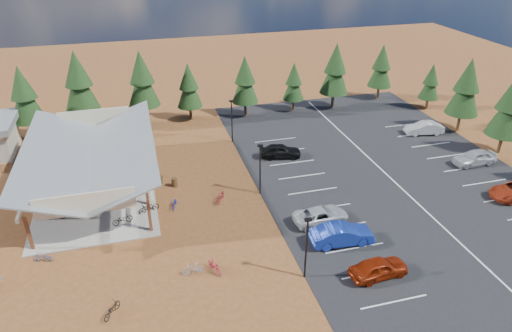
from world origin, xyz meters
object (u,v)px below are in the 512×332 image
bike_3 (91,154)px  bike_15 (221,197)px  bike_1 (86,199)px  bike_pavilion (91,153)px  bike_16 (149,207)px  car_8 (475,157)px  car_1 (342,234)px  lamp_post_2 (232,118)px  trash_bin_0 (175,182)px  bike_6 (112,182)px  car_4 (280,151)px  lamp_post_0 (306,244)px  car_0 (379,268)px  trash_bin_1 (160,180)px  bike_5 (109,202)px  lamp_post_1 (260,166)px  car_2 (321,215)px  bike_2 (79,171)px  bike_7 (110,154)px  bike_12 (112,310)px  bike_0 (55,215)px  car_9 (424,128)px  bike_11 (214,266)px  bike_10 (43,257)px  bike_14 (175,203)px  bike_4 (122,219)px

bike_3 → bike_15: 17.05m
bike_1 → bike_pavilion: bearing=-19.0°
bike_16 → car_8: car_8 is taller
car_1 → lamp_post_2: bearing=15.1°
lamp_post_2 → car_8: bearing=-27.7°
trash_bin_0 → car_1: (11.91, -12.57, 0.43)m
bike_6 → car_4: bearing=-64.9°
lamp_post_0 → car_0: lamp_post_0 is taller
trash_bin_1 → bike_5: 5.74m
lamp_post_1 → car_2: 7.38m
car_0 → car_2: 7.55m
lamp_post_0 → bike_2: bearing=129.8°
bike_6 → trash_bin_1: bearing=-77.6°
bike_7 → car_8: size_ratio=0.39×
lamp_post_0 → bike_12: (-13.50, -0.09, -2.53)m
lamp_post_2 → bike_15: bearing=-107.4°
bike_0 → lamp_post_1: bearing=-83.2°
bike_pavilion → car_9: bike_pavilion is taller
lamp_post_1 → bike_11: bearing=-122.6°
bike_2 → bike_11: (10.56, -17.87, -0.06)m
car_2 → car_8: 20.58m
bike_3 → bike_10: size_ratio=1.12×
lamp_post_1 → trash_bin_1: 10.30m
trash_bin_1 → bike_6: (-4.56, 0.58, 0.08)m
bike_14 → car_0: bearing=-29.3°
lamp_post_0 → bike_12: size_ratio=3.02×
lamp_post_1 → bike_6: size_ratio=3.17×
bike_1 → bike_6: (2.27, 2.65, -0.13)m
bike_4 → car_8: bearing=-105.3°
lamp_post_1 → bike_3: 19.84m
lamp_post_1 → bike_1: (-15.83, 2.26, -2.32)m
bike_10 → bike_16: 9.43m
car_1 → bike_pavilion: bearing=57.5°
bike_11 → car_8: size_ratio=0.36×
trash_bin_1 → car_2: bearing=-38.9°
bike_1 → car_0: bearing=-128.7°
lamp_post_0 → bike_11: (-6.22, 2.28, -2.46)m
lamp_post_1 → car_8: bearing=-0.9°
bike_16 → bike_15: bearing=69.9°
lamp_post_0 → bike_1: 21.44m
bike_4 → bike_11: bike_11 is taller
bike_3 → car_2: size_ratio=0.35×
bike_pavilion → car_0: (20.17, -18.36, -3.04)m
bike_3 → bike_11: (9.57, -21.49, -0.10)m
bike_12 → car_4: size_ratio=0.38×
bike_10 → car_0: car_0 is taller
bike_2 → bike_6: bearing=-123.2°
bike_0 → car_9: (41.15, 7.55, 0.26)m
bike_12 → car_1: 17.98m
lamp_post_1 → lamp_post_2: (0.00, 12.00, 0.00)m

